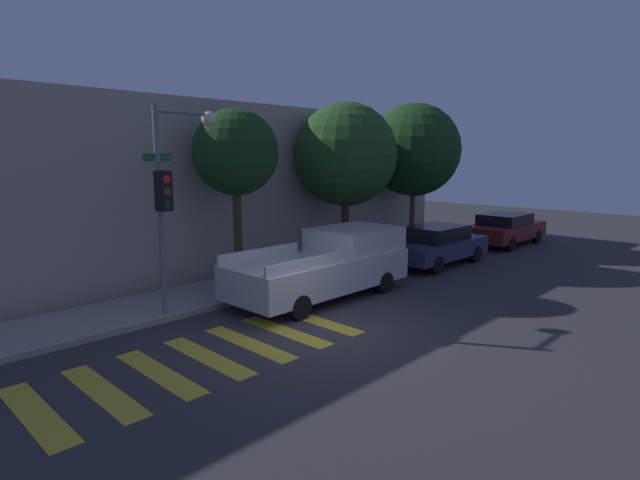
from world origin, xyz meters
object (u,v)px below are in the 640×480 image
object	(u,v)px
traffic_light_pole	(174,178)
tree_far_end	(414,150)
pickup_truck	(328,264)
sedan_middle	(505,228)
sedan_near_corner	(436,244)
tree_midblock	(346,155)
tree_near_corner	(236,153)

from	to	relation	value
traffic_light_pole	tree_far_end	xyz separation A→B (m)	(11.60, 1.21, 0.76)
pickup_truck	tree_far_end	bearing A→B (deg)	17.67
pickup_truck	sedan_middle	xyz separation A→B (m)	(11.29, -0.00, -0.17)
sedan_middle	tree_far_end	size ratio (longest dim) A/B	0.75
sedan_middle	sedan_near_corner	bearing A→B (deg)	180.00
tree_far_end	tree_midblock	bearing A→B (deg)	180.00
pickup_truck	tree_midblock	bearing A→B (deg)	35.10
pickup_truck	sedan_near_corner	xyz separation A→B (m)	(5.64, -0.00, -0.16)
pickup_truck	sedan_middle	distance (m)	11.29
traffic_light_pole	tree_midblock	size ratio (longest dim) A/B	0.87
traffic_light_pole	tree_far_end	distance (m)	11.69
tree_far_end	sedan_near_corner	bearing A→B (deg)	-130.62
pickup_truck	sedan_near_corner	distance (m)	5.64
pickup_truck	tree_far_end	distance (m)	8.74
sedan_near_corner	sedan_middle	size ratio (longest dim) A/B	0.97
sedan_near_corner	tree_midblock	xyz separation A→B (m)	(-2.12, 2.47, 3.14)
pickup_truck	tree_midblock	world-z (taller)	tree_midblock
sedan_near_corner	sedan_middle	bearing A→B (deg)	0.00
pickup_truck	tree_far_end	world-z (taller)	tree_far_end
sedan_near_corner	tree_near_corner	world-z (taller)	tree_near_corner
sedan_middle	tree_far_end	distance (m)	5.46
pickup_truck	sedan_near_corner	size ratio (longest dim) A/B	1.23
traffic_light_pole	tree_far_end	bearing A→B (deg)	5.93
sedan_near_corner	tree_far_end	bearing A→B (deg)	49.38
traffic_light_pole	tree_far_end	world-z (taller)	tree_far_end
traffic_light_pole	tree_midblock	bearing A→B (deg)	9.30
pickup_truck	sedan_middle	bearing A→B (deg)	-0.00
tree_near_corner	tree_far_end	bearing A→B (deg)	0.00
tree_far_end	sedan_middle	bearing A→B (deg)	-34.98
sedan_middle	tree_far_end	xyz separation A→B (m)	(-3.53, 2.47, 3.35)
tree_near_corner	traffic_light_pole	bearing A→B (deg)	-155.57
sedan_middle	tree_near_corner	distance (m)	13.11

